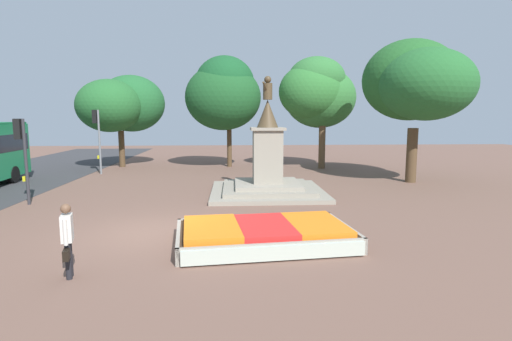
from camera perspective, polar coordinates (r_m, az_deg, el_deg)
ground_plane at (r=12.72m, az=-14.71°, el=-8.54°), size 73.04×73.04×0.00m
flower_planter at (r=11.17m, az=1.19°, el=-9.14°), size 5.09×3.43×0.58m
statue_monument at (r=18.19m, az=1.63°, el=-0.19°), size 5.09×5.09×5.27m
traffic_light_mid_block at (r=18.19m, az=-30.47°, el=3.07°), size 0.41×0.30×3.42m
traffic_light_far_corner at (r=25.91m, az=-21.74°, el=5.35°), size 0.41×0.29×3.89m
pedestrian_with_handbag at (r=9.64m, az=-25.36°, el=-8.56°), size 0.32×0.72×1.66m
park_tree_far_left at (r=27.61m, az=-4.48°, el=11.03°), size 5.09×5.02×7.53m
park_tree_behind_statue at (r=29.10m, az=-18.68°, el=8.90°), size 5.53×5.67×6.35m
park_tree_far_right at (r=27.45m, az=8.66°, el=10.99°), size 5.32×4.95×7.38m
park_tree_street_side at (r=23.18m, az=21.99°, el=11.61°), size 5.13×6.46×7.62m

